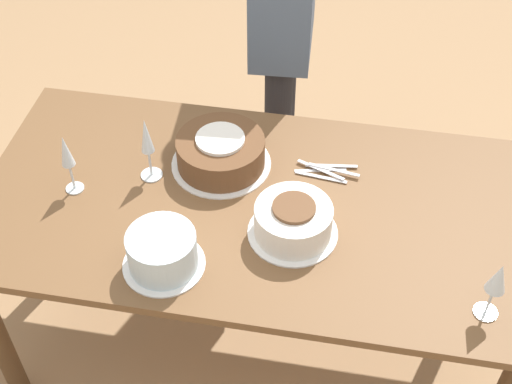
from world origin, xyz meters
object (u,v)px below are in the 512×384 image
Objects in this scene: wine_glass_near at (66,154)px; cake_center_white at (293,221)px; cake_front_chocolate at (221,152)px; wine_glass_extra at (498,281)px; wine_glass_far at (147,140)px; cake_back_decorated at (162,252)px.

cake_center_white is at bearing 174.88° from wine_glass_near.
wine_glass_extra is (-0.83, 0.45, 0.09)m from cake_front_chocolate.
wine_glass_near is at bearing 24.10° from cake_front_chocolate.
wine_glass_far is (-0.22, -0.10, 0.00)m from wine_glass_near.
cake_back_decorated is 0.45m from wine_glass_near.
wine_glass_extra is (-0.90, 0.01, 0.08)m from cake_back_decorated.
wine_glass_far reaches higher than cake_center_white.
wine_glass_near is (0.43, 0.19, 0.09)m from cake_front_chocolate.
cake_center_white is 0.39m from cake_back_decorated.
wine_glass_far reaches higher than wine_glass_extra.
wine_glass_near is at bearing -34.65° from cake_back_decorated.
wine_glass_far is at bearing -68.58° from cake_back_decorated.
cake_center_white is 1.35× the size of wine_glass_extra.
wine_glass_near is 0.25m from wine_glass_far.
cake_center_white is 1.14× the size of cake_back_decorated.
cake_back_decorated is at bearing 145.35° from wine_glass_near.
cake_back_decorated is 1.19× the size of wine_glass_extra.
wine_glass_extra is at bearing 160.91° from cake_center_white.
cake_center_white and cake_front_chocolate have the same top height.
cake_front_chocolate is 1.50× the size of wine_glass_near.
cake_front_chocolate is at bearing -28.48° from wine_glass_extra.
cake_back_decorated is 0.90m from wine_glass_extra.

